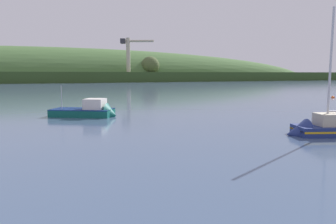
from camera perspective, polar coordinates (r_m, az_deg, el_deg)
name	(u,v)px	position (r m, az deg, el deg)	size (l,w,h in m)	color
far_shoreline_hill	(58,81)	(190.38, -19.07, 5.27)	(470.44, 91.52, 38.20)	#314A21
dockside_crane	(129,60)	(166.84, -6.95, 9.17)	(16.40, 8.37, 22.47)	#4C4C51
sailboat_near_mooring	(326,131)	(25.79, 26.39, -3.10)	(6.99, 3.88, 10.02)	navy
fishing_boat_moored	(89,113)	(34.20, -13.85, -0.20)	(7.23, 5.32, 4.30)	#0F564C
mooring_buoy_far_upstream	(333,98)	(66.36, 27.33, 2.28)	(0.64, 0.64, 0.72)	#EA5B19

